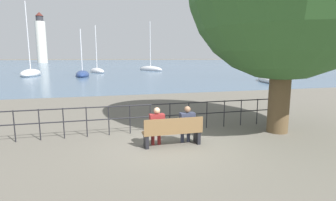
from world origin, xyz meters
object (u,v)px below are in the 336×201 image
object	(u,v)px
sailboat_1	(97,71)
harbor_lighthouse	(41,40)
sailboat_2	(271,79)
seated_person_left	(157,125)
park_bench	(173,132)
sailboat_5	(150,69)
sailboat_4	(31,73)
seated_person_right	(187,123)
sailboat_0	(82,74)

from	to	relation	value
sailboat_1	harbor_lighthouse	size ratio (longest dim) A/B	0.35
sailboat_2	seated_person_left	bearing A→B (deg)	-109.81
park_bench	sailboat_2	bearing A→B (deg)	47.01
sailboat_2	harbor_lighthouse	distance (m)	128.89
seated_person_left	sailboat_5	size ratio (longest dim) A/B	0.12
park_bench	sailboat_4	world-z (taller)	sailboat_4
seated_person_right	seated_person_left	bearing A→B (deg)	179.99
harbor_lighthouse	sailboat_1	bearing A→B (deg)	-74.70
park_bench	seated_person_left	bearing A→B (deg)	171.02
seated_person_left	sailboat_2	bearing A→B (deg)	46.08
sailboat_0	sailboat_5	world-z (taller)	sailboat_5
seated_person_right	sailboat_5	xyz separation A→B (m)	(8.32, 47.09, -0.35)
sailboat_4	sailboat_5	xyz separation A→B (m)	(20.69, 10.59, -0.00)
sailboat_1	seated_person_left	bearing A→B (deg)	-103.06
park_bench	sailboat_2	world-z (taller)	sailboat_2
park_bench	seated_person_right	world-z (taller)	seated_person_right
seated_person_right	sailboat_5	size ratio (longest dim) A/B	0.12
seated_person_left	sailboat_1	size ratio (longest dim) A/B	0.14
park_bench	sailboat_0	distance (m)	33.04
seated_person_right	harbor_lighthouse	xyz separation A→B (m)	(-28.86, 138.25, 10.90)
sailboat_5	sailboat_4	bearing A→B (deg)	-174.54
sailboat_4	harbor_lighthouse	world-z (taller)	harbor_lighthouse
harbor_lighthouse	sailboat_0	bearing A→B (deg)	-77.11
sailboat_0	harbor_lighthouse	xyz separation A→B (m)	(-24.16, 105.56, 11.29)
sailboat_2	harbor_lighthouse	world-z (taller)	harbor_lighthouse
sailboat_2	sailboat_0	bearing A→B (deg)	169.64
park_bench	sailboat_4	xyz separation A→B (m)	(-11.89, 36.58, -0.11)
seated_person_right	sailboat_1	size ratio (longest dim) A/B	0.14
sailboat_1	harbor_lighthouse	xyz separation A→B (m)	(-26.26, 95.95, 11.28)
sailboat_0	sailboat_1	size ratio (longest dim) A/B	0.81
seated_person_left	sailboat_1	distance (m)	42.34
seated_person_right	harbor_lighthouse	bearing A→B (deg)	101.79
seated_person_right	sailboat_4	bearing A→B (deg)	108.73
seated_person_left	park_bench	bearing A→B (deg)	-8.98
seated_person_right	sailboat_0	bearing A→B (deg)	98.19
park_bench	seated_person_right	bearing A→B (deg)	8.97
seated_person_right	sailboat_2	xyz separation A→B (m)	(16.49, 18.14, -0.36)
sailboat_1	sailboat_5	xyz separation A→B (m)	(10.92, 4.78, 0.03)
park_bench	sailboat_2	xyz separation A→B (m)	(16.98, 18.22, -0.13)
seated_person_left	sailboat_0	xyz separation A→B (m)	(-3.73, 32.69, -0.40)
sailboat_0	sailboat_2	distance (m)	25.71
sailboat_1	sailboat_4	xyz separation A→B (m)	(-9.77, -5.81, 0.03)
sailboat_0	sailboat_4	size ratio (longest dim) A/B	0.63
seated_person_right	sailboat_2	bearing A→B (deg)	47.72
seated_person_left	sailboat_5	distance (m)	47.99
sailboat_0	sailboat_1	bearing A→B (deg)	77.49
sailboat_0	sailboat_1	world-z (taller)	sailboat_1
seated_person_left	sailboat_2	world-z (taller)	sailboat_2
sailboat_4	harbor_lighthouse	size ratio (longest dim) A/B	0.46
park_bench	sailboat_5	distance (m)	47.98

